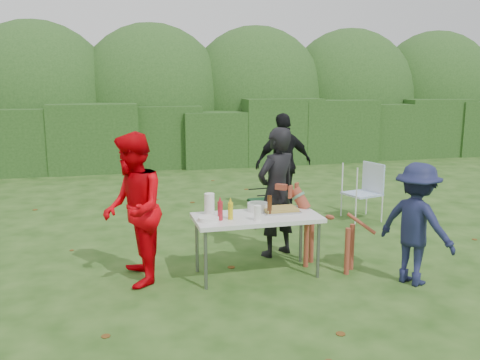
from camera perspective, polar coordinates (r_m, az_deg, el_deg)
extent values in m
plane|color=#1E4211|center=(6.40, -1.25, -10.15)|extent=(80.00, 80.00, 0.00)
cube|color=#23471C|center=(13.95, -9.06, 4.92)|extent=(22.00, 1.40, 1.70)
ellipsoid|color=#3D6628|center=(15.48, -9.76, 8.29)|extent=(20.00, 2.60, 3.20)
cube|color=silver|center=(6.07, 1.90, -4.25)|extent=(1.50, 0.70, 0.05)
cylinder|color=slate|center=(5.77, -3.87, -8.96)|extent=(0.04, 0.04, 0.69)
cylinder|color=slate|center=(6.15, 8.78, -7.76)|extent=(0.04, 0.04, 0.69)
cylinder|color=slate|center=(6.29, -4.86, -7.25)|extent=(0.04, 0.04, 0.69)
cylinder|color=slate|center=(6.64, 6.84, -6.28)|extent=(0.04, 0.04, 0.69)
imported|color=black|center=(6.75, 4.12, -1.38)|extent=(0.75, 0.64, 1.73)
imported|color=#D60009|center=(5.91, -11.91, -3.25)|extent=(0.68, 0.87, 1.76)
imported|color=black|center=(8.95, 4.91, 1.84)|extent=(1.06, 0.50, 1.77)
imported|color=#191D41|center=(6.17, 19.19, -4.68)|extent=(0.88, 1.05, 1.42)
cube|color=#B7B7BA|center=(6.24, 4.54, -3.50)|extent=(0.45, 0.30, 0.02)
cube|color=#AE9141|center=(6.24, 4.54, -3.25)|extent=(0.40, 0.26, 0.04)
cylinder|color=gold|center=(5.88, -1.08, -3.49)|extent=(0.06, 0.06, 0.20)
cylinder|color=#A71B27|center=(5.84, -2.24, -3.48)|extent=(0.06, 0.06, 0.22)
cylinder|color=#47230F|center=(6.06, 3.33, -2.85)|extent=(0.06, 0.06, 0.24)
cylinder|color=white|center=(6.08, -3.46, -2.72)|extent=(0.12, 0.12, 0.26)
cylinder|color=white|center=(5.82, 1.98, -3.74)|extent=(0.08, 0.08, 0.18)
cylinder|color=silver|center=(6.27, 2.02, -3.04)|extent=(0.26, 0.26, 0.10)
cylinder|color=white|center=(5.83, -3.57, -4.39)|extent=(0.24, 0.24, 0.05)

